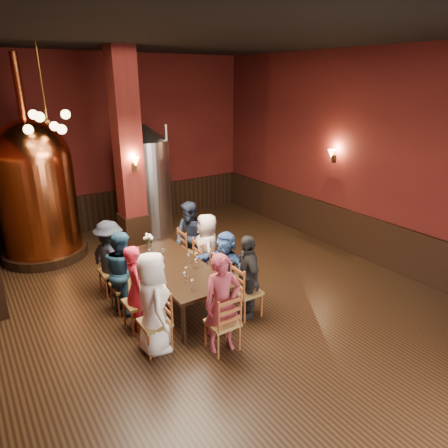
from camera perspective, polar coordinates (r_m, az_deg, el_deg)
room at (r=6.57m, az=-2.12°, el=5.75°), size 10.00×10.02×4.50m
wainscot_right at (r=9.71m, az=18.28°, el=-1.31°), size 0.08×9.90×1.00m
wainscot_back at (r=11.41m, az=-15.30°, el=2.18°), size 7.90×0.08×1.00m
column at (r=8.91m, az=-13.49°, el=9.05°), size 0.58×0.58×4.50m
pendant_cluster at (r=8.49m, az=-23.93°, el=13.20°), size 0.90×0.90×1.70m
sconce_wall at (r=9.70m, az=15.45°, el=9.44°), size 0.20×0.20×0.36m
sconce_column at (r=8.65m, az=-12.74°, el=8.44°), size 0.20×0.20×0.36m
dining_table at (r=7.19m, az=-6.96°, el=-6.41°), size 1.04×2.42×0.75m
chair_0 at (r=6.21m, az=-9.89°, el=-13.64°), size 0.47×0.47×0.92m
person_0 at (r=6.03m, az=-10.08°, el=-11.02°), size 0.64×0.86×1.58m
chair_1 at (r=6.74m, az=-12.20°, el=-10.86°), size 0.47×0.47×0.92m
person_1 at (r=6.61m, az=-12.37°, el=-8.87°), size 0.45×0.59×1.45m
chair_2 at (r=7.29m, az=-14.11°, el=-8.51°), size 0.47×0.47×0.92m
person_2 at (r=7.17m, az=-14.30°, el=-6.57°), size 0.50×0.78×1.47m
chair_3 at (r=7.87m, az=-15.75°, el=-6.46°), size 0.47×0.47×0.92m
person_3 at (r=7.75m, az=-15.94°, el=-4.69°), size 0.83×1.07×1.46m
chair_4 at (r=6.92m, az=3.29°, el=-9.54°), size 0.47×0.47×0.92m
person_4 at (r=6.78m, az=3.34°, el=-7.47°), size 0.59×0.94×1.48m
chair_5 at (r=7.40m, az=0.22°, el=-7.39°), size 0.47×0.47×0.92m
person_5 at (r=7.31m, az=0.22°, el=-6.00°), size 0.76×1.29×1.32m
chair_6 at (r=7.90m, az=-2.41°, el=-5.53°), size 0.47×0.47×0.92m
person_6 at (r=7.79m, az=-2.43°, el=-3.72°), size 0.70×0.84×1.46m
chair_7 at (r=8.44m, az=-4.73°, el=-3.86°), size 0.47×0.47×0.92m
person_7 at (r=8.32m, az=-4.79°, el=-1.96°), size 0.56×0.81×1.52m
chair_8 at (r=6.12m, az=-0.23°, el=-13.84°), size 0.47×0.47×0.92m
person_8 at (r=5.95m, az=-0.23°, el=-11.31°), size 0.64×0.50×1.55m
copper_kettle at (r=9.69m, az=-25.30°, el=4.53°), size 1.99×1.99×4.37m
steel_vessel at (r=10.45m, az=-10.83°, el=6.13°), size 1.48×1.48×2.83m
rose_vase at (r=7.83m, az=-10.69°, el=-2.11°), size 0.19×0.19×0.32m
wine_glass_0 at (r=6.58m, az=-5.56°, el=-7.55°), size 0.07×0.07×0.17m
wine_glass_1 at (r=7.50m, az=-10.57°, el=-4.20°), size 0.07×0.07×0.17m
wine_glass_2 at (r=7.02m, az=-4.02°, el=-5.62°), size 0.07×0.07×0.17m
wine_glass_3 at (r=7.24m, az=-5.03°, el=-4.84°), size 0.07×0.07×0.17m
wine_glass_4 at (r=7.48m, az=-8.68°, el=-4.13°), size 0.07×0.07×0.17m
wine_glass_5 at (r=6.35m, az=-4.56°, el=-8.61°), size 0.07×0.07×0.17m
wine_glass_6 at (r=6.75m, az=-5.40°, el=-6.80°), size 0.07×0.07×0.17m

